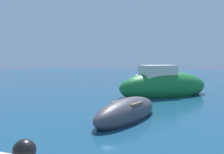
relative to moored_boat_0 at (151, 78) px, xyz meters
name	(u,v)px	position (x,y,z in m)	size (l,w,h in m)	color
moored_boat_0	(151,78)	(0.00, 0.00, 0.00)	(3.48, 4.87, 1.47)	white
moored_boat_1	(164,86)	(1.82, -6.44, 0.17)	(5.67, 5.21, 2.20)	#197233
moored_boat_8	(127,112)	(1.22, -12.28, -0.13)	(2.02, 3.78, 1.00)	#3F3F47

